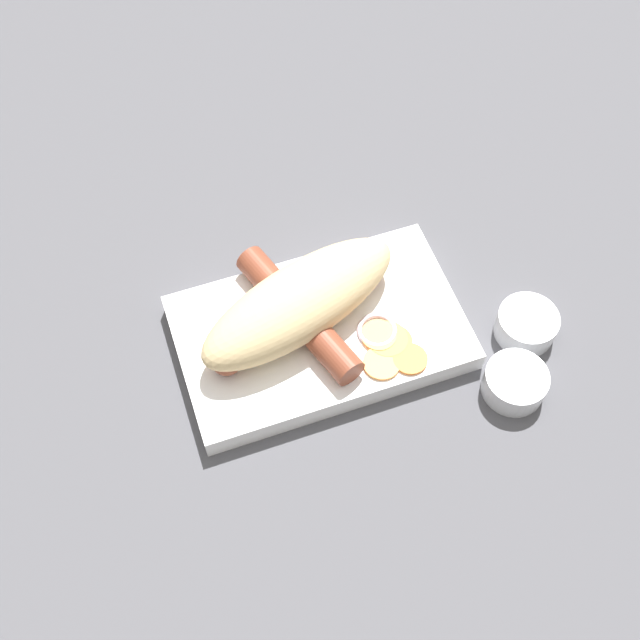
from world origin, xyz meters
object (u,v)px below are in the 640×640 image
at_px(condiment_cup_near, 514,384).
at_px(condiment_cup_far, 526,326).
at_px(sausage, 298,313).
at_px(food_tray, 320,332).
at_px(bread_roll, 300,302).

distance_m(condiment_cup_near, condiment_cup_far, 0.06).
distance_m(sausage, condiment_cup_far, 0.21).
xyz_separation_m(condiment_cup_near, condiment_cup_far, (0.04, 0.05, 0.00)).
relative_size(food_tray, sausage, 1.48).
bearing_deg(condiment_cup_near, condiment_cup_far, 53.81).
relative_size(food_tray, condiment_cup_near, 4.60).
distance_m(bread_roll, condiment_cup_near, 0.20).
height_order(condiment_cup_near, condiment_cup_far, same).
xyz_separation_m(food_tray, sausage, (-0.02, 0.01, 0.03)).
bearing_deg(food_tray, condiment_cup_far, -17.06).
bearing_deg(bread_roll, condiment_cup_far, -19.44).
relative_size(food_tray, bread_roll, 1.20).
xyz_separation_m(bread_roll, condiment_cup_near, (0.16, -0.12, -0.04)).
xyz_separation_m(food_tray, condiment_cup_near, (0.14, -0.10, -0.00)).
xyz_separation_m(food_tray, condiment_cup_far, (0.18, -0.05, -0.00)).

